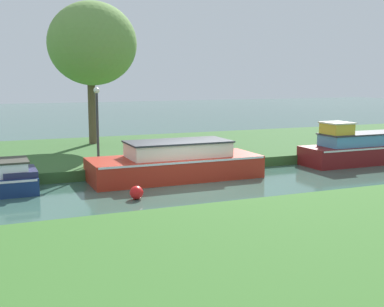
{
  "coord_description": "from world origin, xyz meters",
  "views": [
    {
      "loc": [
        -6.45,
        -15.71,
        3.71
      ],
      "look_at": [
        0.65,
        1.2,
        0.9
      ],
      "focal_mm": 46.47,
      "sensor_mm": 36.0,
      "label": 1
    }
  ],
  "objects_px": {
    "willow_tree_centre": "(92,44)",
    "channel_buoy": "(136,193)",
    "red_narrowboat": "(176,163)",
    "lamp_post": "(97,115)",
    "mooring_post_near": "(206,149)",
    "maroon_barge": "(379,147)"
  },
  "relations": [
    {
      "from": "willow_tree_centre",
      "to": "channel_buoy",
      "type": "bearing_deg",
      "value": -94.75
    },
    {
      "from": "red_narrowboat",
      "to": "willow_tree_centre",
      "type": "xyz_separation_m",
      "value": [
        -1.43,
        7.46,
        4.71
      ]
    },
    {
      "from": "lamp_post",
      "to": "mooring_post_near",
      "type": "bearing_deg",
      "value": -11.58
    },
    {
      "from": "maroon_barge",
      "to": "mooring_post_near",
      "type": "relative_size",
      "value": 9.16
    },
    {
      "from": "maroon_barge",
      "to": "red_narrowboat",
      "type": "xyz_separation_m",
      "value": [
        -9.67,
        0.0,
        -0.05
      ]
    },
    {
      "from": "mooring_post_near",
      "to": "channel_buoy",
      "type": "bearing_deg",
      "value": -136.0
    },
    {
      "from": "maroon_barge",
      "to": "willow_tree_centre",
      "type": "bearing_deg",
      "value": 146.1
    },
    {
      "from": "maroon_barge",
      "to": "lamp_post",
      "type": "height_order",
      "value": "lamp_post"
    },
    {
      "from": "red_narrowboat",
      "to": "willow_tree_centre",
      "type": "bearing_deg",
      "value": 100.82
    },
    {
      "from": "maroon_barge",
      "to": "channel_buoy",
      "type": "bearing_deg",
      "value": -168.09
    },
    {
      "from": "mooring_post_near",
      "to": "channel_buoy",
      "type": "xyz_separation_m",
      "value": [
        -4.2,
        -4.06,
        -0.6
      ]
    },
    {
      "from": "willow_tree_centre",
      "to": "lamp_post",
      "type": "bearing_deg",
      "value": -100.42
    },
    {
      "from": "maroon_barge",
      "to": "willow_tree_centre",
      "type": "height_order",
      "value": "willow_tree_centre"
    },
    {
      "from": "lamp_post",
      "to": "willow_tree_centre",
      "type": "bearing_deg",
      "value": 79.58
    },
    {
      "from": "maroon_barge",
      "to": "willow_tree_centre",
      "type": "xyz_separation_m",
      "value": [
        -11.1,
        7.46,
        4.66
      ]
    },
    {
      "from": "lamp_post",
      "to": "channel_buoy",
      "type": "distance_m",
      "value": 5.34
    },
    {
      "from": "red_narrowboat",
      "to": "lamp_post",
      "type": "xyz_separation_m",
      "value": [
        -2.35,
        2.42,
        1.66
      ]
    },
    {
      "from": "lamp_post",
      "to": "mooring_post_near",
      "type": "relative_size",
      "value": 3.56
    },
    {
      "from": "lamp_post",
      "to": "mooring_post_near",
      "type": "distance_m",
      "value": 4.62
    },
    {
      "from": "channel_buoy",
      "to": "mooring_post_near",
      "type": "bearing_deg",
      "value": 44.0
    },
    {
      "from": "maroon_barge",
      "to": "red_narrowboat",
      "type": "height_order",
      "value": "maroon_barge"
    },
    {
      "from": "channel_buoy",
      "to": "willow_tree_centre",
      "type": "bearing_deg",
      "value": 85.25
    }
  ]
}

